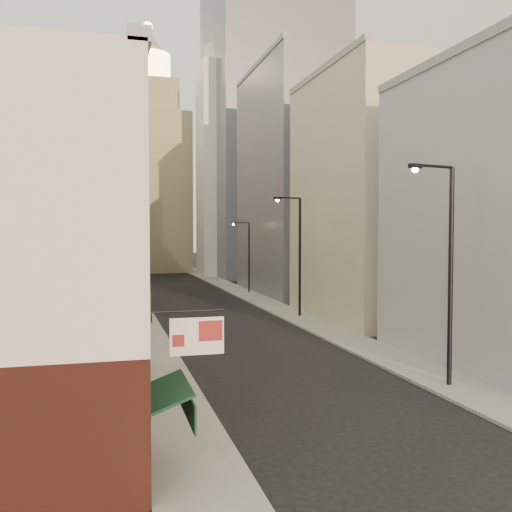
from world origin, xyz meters
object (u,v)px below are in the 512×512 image
Objects in this scene: clock_tower at (149,174)px; traffic_light_left at (128,270)px; streetlamp_far at (247,253)px; streetlamp_near at (447,262)px; streetlamp_mid at (297,249)px; white_tower at (224,162)px.

traffic_light_left is (-5.84, -49.66, -14.11)m from clock_tower.
traffic_light_left is at bearing -137.05° from streetlamp_far.
streetlamp_far is (8.04, -41.17, -12.90)m from clock_tower.
streetlamp_near is 35.48m from traffic_light_left.
white_tower is at bearing 71.23° from streetlamp_mid.
streetlamp_mid is 19.35m from streetlamp_far.
streetlamp_near is 22.18m from streetlamp_mid.
streetlamp_mid is (7.50, -60.49, -11.89)m from clock_tower.
white_tower is at bearing -51.84° from clock_tower.
clock_tower is 17.83m from white_tower.
streetlamp_mid is 2.01× the size of traffic_light_left.
traffic_light_left is at bearing 126.45° from streetlamp_mid.
traffic_light_left is (-16.84, -35.66, -15.08)m from white_tower.
streetlamp_mid is at bearing -82.93° from clock_tower.
streetlamp_near reaches higher than traffic_light_left.
traffic_light_left is at bearing -96.70° from clock_tower.
streetlamp_near is (6.99, -82.66, -11.81)m from clock_tower.
traffic_light_left is (-12.83, 33.00, -2.30)m from streetlamp_near.
streetlamp_near is 2.04× the size of traffic_light_left.
streetlamp_mid reaches higher than traffic_light_left.
clock_tower is at bearing -99.32° from traffic_light_left.
white_tower reaches higher than streetlamp_near.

